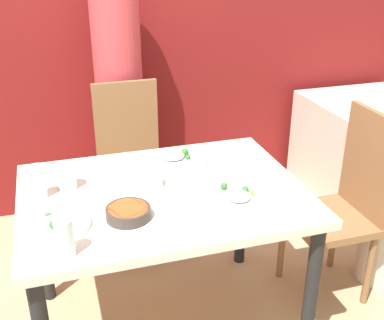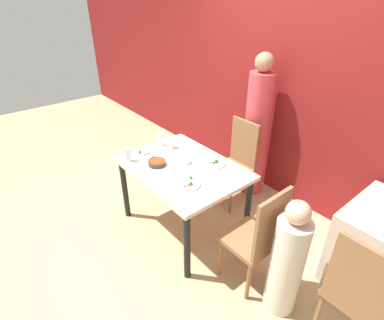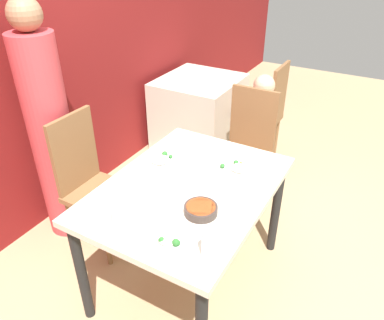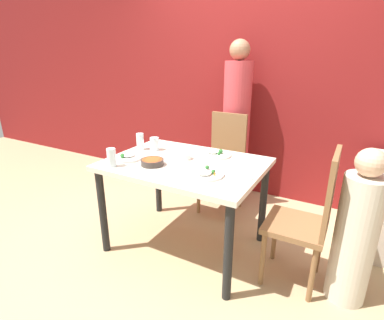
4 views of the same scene
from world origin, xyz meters
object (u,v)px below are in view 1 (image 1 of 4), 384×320
object	(u,v)px
chair_child_spot	(344,203)
person_adult	(121,104)
bowl_curry	(128,212)
glass_water_tall	(38,182)
plate_rice_adult	(60,223)
chair_adult_spot	(132,164)

from	to	relation	value
chair_child_spot	person_adult	bearing A→B (deg)	-138.63
person_adult	bowl_curry	xyz separation A→B (m)	(-0.18, -1.28, -0.02)
chair_child_spot	glass_water_tall	world-z (taller)	chair_child_spot
chair_child_spot	person_adult	xyz separation A→B (m)	(-0.95, 1.08, 0.28)
person_adult	plate_rice_adult	world-z (taller)	person_adult
chair_adult_spot	bowl_curry	world-z (taller)	chair_adult_spot
person_adult	bowl_curry	distance (m)	1.30
chair_adult_spot	chair_child_spot	distance (m)	1.23
chair_child_spot	person_adult	world-z (taller)	person_adult
chair_child_spot	glass_water_tall	distance (m)	1.50
person_adult	plate_rice_adult	distance (m)	1.34
chair_adult_spot	person_adult	size ratio (longest dim) A/B	0.59
chair_child_spot	bowl_curry	xyz separation A→B (m)	(-1.14, -0.20, 0.26)
plate_rice_adult	glass_water_tall	bearing A→B (deg)	104.85
bowl_curry	glass_water_tall	xyz separation A→B (m)	(-0.33, 0.27, 0.05)
bowl_curry	plate_rice_adult	world-z (taller)	plate_rice_adult
person_adult	bowl_curry	world-z (taller)	person_adult
plate_rice_adult	chair_adult_spot	bearing A→B (deg)	65.23
chair_child_spot	chair_adult_spot	bearing A→B (deg)	-129.08
bowl_curry	plate_rice_adult	size ratio (longest dim) A/B	0.79
chair_adult_spot	person_adult	bearing A→B (deg)	90.00
person_adult	plate_rice_adult	xyz separation A→B (m)	(-0.44, -1.27, -0.03)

